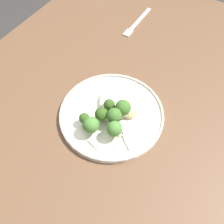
{
  "coord_description": "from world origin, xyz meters",
  "views": [
    {
      "loc": [
        -0.34,
        -0.21,
        1.35
      ],
      "look_at": [
        0.01,
        -0.0,
        0.76
      ],
      "focal_mm": 41.67,
      "sensor_mm": 36.0,
      "label": 1
    }
  ],
  "objects_px": {
    "broccoli_floret_left_leaning": "(91,125)",
    "broccoli_floret_small_sprig": "(109,105)",
    "seared_scallop_half_hidden": "(130,112)",
    "dinner_fork": "(137,23)",
    "broccoli_floret_front_edge": "(123,108)",
    "broccoli_floret_split_head": "(114,116)",
    "seared_scallop_tiny_bay": "(110,98)",
    "broccoli_floret_near_rim": "(84,119)",
    "dinner_plate": "(112,114)",
    "broccoli_floret_rear_charred": "(114,129)",
    "seared_scallop_large_seared": "(118,105)",
    "broccoli_floret_right_tilted": "(101,114)",
    "seared_scallop_right_edge": "(115,111)"
  },
  "relations": [
    {
      "from": "seared_scallop_right_edge",
      "to": "broccoli_floret_left_leaning",
      "type": "relative_size",
      "value": 0.42
    },
    {
      "from": "broccoli_floret_rear_charred",
      "to": "broccoli_floret_near_rim",
      "type": "distance_m",
      "value": 0.09
    },
    {
      "from": "dinner_plate",
      "to": "broccoli_floret_rear_charred",
      "type": "xyz_separation_m",
      "value": [
        -0.06,
        -0.04,
        0.04
      ]
    },
    {
      "from": "seared_scallop_large_seared",
      "to": "broccoli_floret_split_head",
      "type": "height_order",
      "value": "broccoli_floret_split_head"
    },
    {
      "from": "dinner_plate",
      "to": "broccoli_floret_rear_charred",
      "type": "relative_size",
      "value": 5.19
    },
    {
      "from": "broccoli_floret_rear_charred",
      "to": "broccoli_floret_split_head",
      "type": "bearing_deg",
      "value": 32.53
    },
    {
      "from": "dinner_plate",
      "to": "broccoli_floret_near_rim",
      "type": "relative_size",
      "value": 7.19
    },
    {
      "from": "seared_scallop_half_hidden",
      "to": "dinner_fork",
      "type": "height_order",
      "value": "seared_scallop_half_hidden"
    },
    {
      "from": "broccoli_floret_left_leaning",
      "to": "broccoli_floret_small_sprig",
      "type": "bearing_deg",
      "value": -2.8
    },
    {
      "from": "seared_scallop_half_hidden",
      "to": "dinner_fork",
      "type": "relative_size",
      "value": 0.19
    },
    {
      "from": "dinner_plate",
      "to": "broccoli_floret_small_sprig",
      "type": "bearing_deg",
      "value": 66.08
    },
    {
      "from": "seared_scallop_tiny_bay",
      "to": "broccoli_floret_right_tilted",
      "type": "height_order",
      "value": "broccoli_floret_right_tilted"
    },
    {
      "from": "broccoli_floret_split_head",
      "to": "broccoli_floret_near_rim",
      "type": "xyz_separation_m",
      "value": [
        -0.04,
        0.07,
        -0.01
      ]
    },
    {
      "from": "broccoli_floret_front_edge",
      "to": "broccoli_floret_split_head",
      "type": "bearing_deg",
      "value": 168.41
    },
    {
      "from": "broccoli_floret_rear_charred",
      "to": "broccoli_floret_near_rim",
      "type": "relative_size",
      "value": 1.39
    },
    {
      "from": "broccoli_floret_split_head",
      "to": "broccoli_floret_left_leaning",
      "type": "xyz_separation_m",
      "value": [
        -0.05,
        0.04,
        -0.0
      ]
    },
    {
      "from": "seared_scallop_half_hidden",
      "to": "broccoli_floret_split_head",
      "type": "relative_size",
      "value": 0.59
    },
    {
      "from": "broccoli_floret_near_rim",
      "to": "broccoli_floret_right_tilted",
      "type": "height_order",
      "value": "broccoli_floret_right_tilted"
    },
    {
      "from": "broccoli_floret_rear_charred",
      "to": "seared_scallop_large_seared",
      "type": "bearing_deg",
      "value": 24.75
    },
    {
      "from": "seared_scallop_large_seared",
      "to": "broccoli_floret_front_edge",
      "type": "relative_size",
      "value": 0.45
    },
    {
      "from": "broccoli_floret_rear_charred",
      "to": "broccoli_floret_small_sprig",
      "type": "bearing_deg",
      "value": 41.22
    },
    {
      "from": "seared_scallop_tiny_bay",
      "to": "broccoli_floret_right_tilted",
      "type": "relative_size",
      "value": 0.55
    },
    {
      "from": "seared_scallop_tiny_bay",
      "to": "seared_scallop_half_hidden",
      "type": "distance_m",
      "value": 0.07
    },
    {
      "from": "dinner_plate",
      "to": "broccoli_floret_front_edge",
      "type": "distance_m",
      "value": 0.05
    },
    {
      "from": "broccoli_floret_left_leaning",
      "to": "dinner_plate",
      "type": "bearing_deg",
      "value": -11.62
    },
    {
      "from": "seared_scallop_large_seared",
      "to": "seared_scallop_right_edge",
      "type": "relative_size",
      "value": 1.13
    },
    {
      "from": "seared_scallop_large_seared",
      "to": "seared_scallop_right_edge",
      "type": "distance_m",
      "value": 0.02
    },
    {
      "from": "broccoli_floret_small_sprig",
      "to": "broccoli_floret_right_tilted",
      "type": "bearing_deg",
      "value": 179.43
    },
    {
      "from": "seared_scallop_large_seared",
      "to": "broccoli_floret_left_leaning",
      "type": "height_order",
      "value": "broccoli_floret_left_leaning"
    },
    {
      "from": "seared_scallop_tiny_bay",
      "to": "broccoli_floret_near_rim",
      "type": "xyz_separation_m",
      "value": [
        -0.1,
        0.02,
        0.01
      ]
    },
    {
      "from": "broccoli_floret_left_leaning",
      "to": "broccoli_floret_right_tilted",
      "type": "bearing_deg",
      "value": -4.77
    },
    {
      "from": "broccoli_floret_front_edge",
      "to": "broccoli_floret_small_sprig",
      "type": "height_order",
      "value": "broccoli_floret_front_edge"
    },
    {
      "from": "dinner_plate",
      "to": "broccoli_floret_near_rim",
      "type": "height_order",
      "value": "broccoli_floret_near_rim"
    },
    {
      "from": "broccoli_floret_left_leaning",
      "to": "dinner_fork",
      "type": "height_order",
      "value": "broccoli_floret_left_leaning"
    },
    {
      "from": "dinner_fork",
      "to": "broccoli_floret_front_edge",
      "type": "bearing_deg",
      "value": -157.01
    },
    {
      "from": "broccoli_floret_split_head",
      "to": "broccoli_floret_near_rim",
      "type": "height_order",
      "value": "broccoli_floret_split_head"
    },
    {
      "from": "broccoli_floret_near_rim",
      "to": "broccoli_floret_small_sprig",
      "type": "xyz_separation_m",
      "value": [
        0.07,
        -0.03,
        0.0
      ]
    },
    {
      "from": "seared_scallop_tiny_bay",
      "to": "seared_scallop_right_edge",
      "type": "distance_m",
      "value": 0.04
    },
    {
      "from": "seared_scallop_tiny_bay",
      "to": "dinner_fork",
      "type": "xyz_separation_m",
      "value": [
        0.36,
        0.11,
        -0.02
      ]
    },
    {
      "from": "seared_scallop_tiny_bay",
      "to": "seared_scallop_large_seared",
      "type": "bearing_deg",
      "value": -102.61
    },
    {
      "from": "seared_scallop_tiny_bay",
      "to": "broccoli_floret_near_rim",
      "type": "relative_size",
      "value": 0.69
    },
    {
      "from": "seared_scallop_half_hidden",
      "to": "broccoli_floret_small_sprig",
      "type": "distance_m",
      "value": 0.06
    },
    {
      "from": "seared_scallop_large_seared",
      "to": "broccoli_floret_near_rim",
      "type": "xyz_separation_m",
      "value": [
        -0.09,
        0.05,
        0.01
      ]
    },
    {
      "from": "broccoli_floret_rear_charred",
      "to": "broccoli_floret_right_tilted",
      "type": "height_order",
      "value": "broccoli_floret_rear_charred"
    },
    {
      "from": "seared_scallop_large_seared",
      "to": "broccoli_floret_small_sprig",
      "type": "bearing_deg",
      "value": 148.07
    },
    {
      "from": "seared_scallop_half_hidden",
      "to": "broccoli_floret_left_leaning",
      "type": "distance_m",
      "value": 0.12
    },
    {
      "from": "broccoli_floret_rear_charred",
      "to": "broccoli_floret_left_leaning",
      "type": "distance_m",
      "value": 0.06
    },
    {
      "from": "broccoli_floret_split_head",
      "to": "seared_scallop_large_seared",
      "type": "bearing_deg",
      "value": 19.34
    },
    {
      "from": "broccoli_floret_rear_charred",
      "to": "broccoli_floret_front_edge",
      "type": "relative_size",
      "value": 0.93
    },
    {
      "from": "broccoli_floret_front_edge",
      "to": "broccoli_floret_split_head",
      "type": "height_order",
      "value": "broccoli_floret_front_edge"
    }
  ]
}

